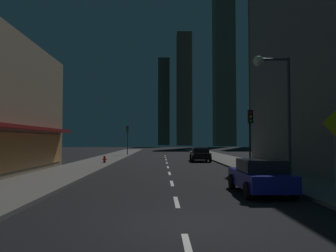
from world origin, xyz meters
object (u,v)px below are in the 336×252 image
Objects in this scene: street_lamp_right at (273,87)px; car_parked_near at (260,176)px; traffic_light_near_right at (250,126)px; traffic_light_far_left at (127,134)px; fire_hydrant_far_left at (104,159)px; pedestrian_crossing_sign at (335,147)px; car_parked_far at (200,154)px.

car_parked_near is at bearing -117.78° from street_lamp_right.
traffic_light_near_right is 28.30m from traffic_light_far_left.
traffic_light_near_right is at bearing -38.22° from fire_hydrant_far_left.
pedestrian_crossing_sign is (2.00, -2.32, 1.28)m from car_parked_near.
street_lamp_right is at bearing -51.25° from fire_hydrant_far_left.
traffic_light_near_right reaches higher than car_parked_near.
fire_hydrant_far_left is at bearing -91.34° from traffic_light_far_left.
car_parked_far is 10.30m from fire_hydrant_far_left.
car_parked_far is at bearing 22.65° from fire_hydrant_far_left.
car_parked_near is at bearing -61.41° from fire_hydrant_far_left.
car_parked_far reaches higher than fire_hydrant_far_left.
pedestrian_crossing_sign is at bearing -85.18° from car_parked_far.
car_parked_near is 19.86m from fire_hydrant_far_left.
street_lamp_right is at bearing -84.36° from car_parked_far.
traffic_light_near_right reaches higher than fire_hydrant_far_left.
car_parked_far is 1.01× the size of traffic_light_near_right.
car_parked_near is 35.79m from traffic_light_far_left.
traffic_light_near_right is at bearing 88.64° from street_lamp_right.
traffic_light_near_right reaches higher than pedestrian_crossing_sign.
traffic_light_far_left is at bearing 124.73° from car_parked_far.
traffic_light_far_left reaches higher than car_parked_near.
traffic_light_near_right is (1.90, -12.94, 2.45)m from car_parked_far.
car_parked_near is at bearing 130.81° from pedestrian_crossing_sign.
fire_hydrant_far_left is (-9.50, 17.43, -0.29)m from car_parked_near.
traffic_light_near_right is 10.84m from pedestrian_crossing_sign.
street_lamp_right is (1.78, 3.38, 4.33)m from car_parked_near.
street_lamp_right is 2.09× the size of pedestrian_crossing_sign.
traffic_light_far_left is (-9.10, 34.53, 2.45)m from car_parked_near.
pedestrian_crossing_sign is at bearing -73.23° from traffic_light_far_left.
traffic_light_far_left is (0.40, 17.09, 2.74)m from fire_hydrant_far_left.
car_parked_near is 0.64× the size of street_lamp_right.
car_parked_far is 1.34× the size of pedestrian_crossing_sign.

